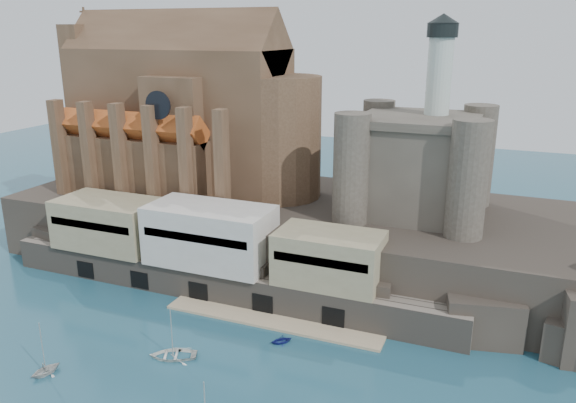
# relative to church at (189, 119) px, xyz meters

# --- Properties ---
(ground) EXTENTS (300.00, 300.00, 0.00)m
(ground) POSITION_rel_church_xyz_m (24.13, -41.85, -22.13)
(ground) COLOR navy
(ground) RESTS_ON ground
(promontory) EXTENTS (100.00, 36.00, 10.00)m
(promontory) POSITION_rel_church_xyz_m (23.94, -2.48, -17.20)
(promontory) COLOR black
(promontory) RESTS_ON ground
(quay) EXTENTS (70.00, 12.00, 13.05)m
(quay) POSITION_rel_church_xyz_m (13.94, -18.78, -16.06)
(quay) COLOR #6F6559
(quay) RESTS_ON ground
(church) EXTENTS (47.00, 25.93, 30.51)m
(church) POSITION_rel_church_xyz_m (0.00, 0.00, 0.00)
(church) COLOR #4D3624
(church) RESTS_ON promontory
(castle_keep) EXTENTS (21.20, 21.20, 29.30)m
(castle_keep) POSITION_rel_church_xyz_m (40.21, -0.78, -3.81)
(castle_keep) COLOR #464037
(castle_keep) RESTS_ON promontory
(boat_4) EXTENTS (3.34, 2.52, 3.44)m
(boat_4) POSITION_rel_church_xyz_m (7.30, -44.11, -22.13)
(boat_4) COLOR silver
(boat_4) RESTS_ON ground
(boat_6) EXTENTS (2.64, 4.13, 5.59)m
(boat_6) POSITION_rel_church_xyz_m (18.61, -35.78, -22.13)
(boat_6) COLOR white
(boat_6) RESTS_ON ground
(boat_7) EXTENTS (2.61, 2.63, 2.66)m
(boat_7) POSITION_rel_church_xyz_m (29.29, -28.11, -22.13)
(boat_7) COLOR navy
(boat_7) RESTS_ON ground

